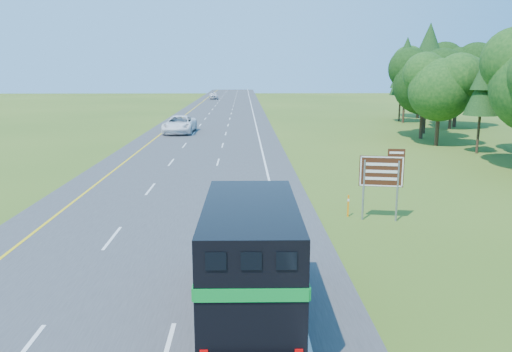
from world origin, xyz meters
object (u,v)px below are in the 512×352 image
object	(u,v)px
far_car	(214,96)
horse_truck	(251,254)
white_suv	(180,124)
exit_sign	(382,174)

from	to	relation	value
far_car	horse_truck	bearing A→B (deg)	-90.65
far_car	white_suv	bearing A→B (deg)	-94.45
horse_truck	exit_sign	xyz separation A→B (m)	(6.37, 9.43, 0.33)
horse_truck	exit_sign	distance (m)	11.39
white_suv	exit_sign	size ratio (longest dim) A/B	2.01
horse_truck	exit_sign	size ratio (longest dim) A/B	2.30
far_car	exit_sign	bearing A→B (deg)	-86.80
white_suv	exit_sign	xyz separation A→B (m)	(13.87, -34.42, 1.25)
horse_truck	far_car	xyz separation A→B (m)	(-7.54, 112.56, -1.04)
horse_truck	exit_sign	world-z (taller)	horse_truck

